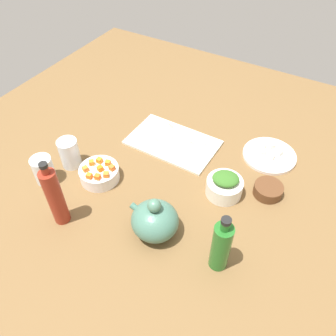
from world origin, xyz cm
name	(u,v)px	position (x,y,z in cm)	size (l,w,h in cm)	color
tabletop	(168,180)	(0.00, 0.00, 1.50)	(190.00, 190.00, 3.00)	brown
cutting_board	(173,142)	(7.86, -17.39, 3.50)	(35.30, 21.68, 1.00)	silver
plate_tofu	(269,155)	(-28.58, -29.57, 3.60)	(20.51, 20.51, 1.20)	white
bowl_greens	(224,187)	(-20.59, -3.39, 6.05)	(12.61, 12.61, 6.11)	white
bowl_carrots	(99,173)	(21.29, 12.82, 5.53)	(14.25, 14.25, 5.05)	white
bowl_small_side	(268,190)	(-34.04, -10.90, 4.98)	(10.05, 10.05, 3.97)	brown
teapot	(155,220)	(-8.28, 22.32, 9.05)	(16.50, 14.55, 15.42)	#457361
bottle_0	(221,246)	(-30.13, 22.51, 12.44)	(5.55, 5.55, 21.96)	#236824
bottle_1	(55,197)	(20.61, 33.47, 14.43)	(5.09, 5.09, 25.71)	maroon
drinking_glass_0	(44,170)	(37.69, 23.21, 8.16)	(7.40, 7.40, 10.33)	white
drinking_glass_1	(70,153)	(35.10, 12.36, 8.74)	(7.36, 7.36, 11.47)	white
carrot_cube_0	(100,168)	(20.18, 13.10, 8.95)	(1.80, 1.80, 1.80)	orange
carrot_cube_1	(97,177)	(18.44, 16.76, 8.95)	(1.80, 1.80, 1.80)	orange
carrot_cube_2	(91,163)	(24.68, 12.34, 8.95)	(1.80, 1.80, 1.80)	orange
carrot_cube_3	(85,169)	(24.57, 15.87, 8.95)	(1.80, 1.80, 1.80)	orange
carrot_cube_4	(108,163)	(19.48, 9.49, 8.95)	(1.80, 1.80, 1.80)	orange
carrot_cube_5	(99,160)	(22.96, 9.96, 8.95)	(1.80, 1.80, 1.80)	orange
carrot_cube_6	(112,168)	(16.78, 10.69, 8.95)	(1.80, 1.80, 1.80)	orange
carrot_cube_7	(89,176)	(21.20, 17.87, 8.95)	(1.80, 1.80, 1.80)	orange
carrot_cube_8	(106,175)	(16.49, 14.43, 8.95)	(1.80, 1.80, 1.80)	orange
chopped_greens_mound	(226,179)	(-20.59, -3.39, 10.54)	(9.14, 7.78, 2.87)	#356924
tofu_cube_0	(263,146)	(-24.85, -31.56, 5.30)	(2.20, 2.20, 2.20)	#EEEFCD
tofu_cube_1	(279,152)	(-31.59, -31.24, 5.30)	(2.20, 2.20, 2.20)	white
tofu_cube_2	(263,152)	(-26.04, -28.06, 5.30)	(2.20, 2.20, 2.20)	white
tofu_cube_3	(271,156)	(-29.59, -27.82, 5.30)	(2.20, 2.20, 2.20)	white
tofu_cube_4	(272,146)	(-28.01, -33.48, 5.30)	(2.20, 2.20, 2.20)	white
dumpling_0	(189,144)	(0.62, -17.76, 5.53)	(5.30, 4.90, 3.05)	beige
dumpling_1	(154,141)	(13.60, -12.33, 5.55)	(5.61, 5.59, 3.10)	beige
dumpling_2	(204,146)	(-4.93, -19.72, 5.40)	(4.60, 4.05, 2.80)	beige
dumpling_3	(168,126)	(13.99, -23.78, 5.28)	(4.70, 4.34, 2.56)	beige
dumpling_4	(170,138)	(9.02, -17.37, 5.30)	(4.68, 4.41, 2.60)	beige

